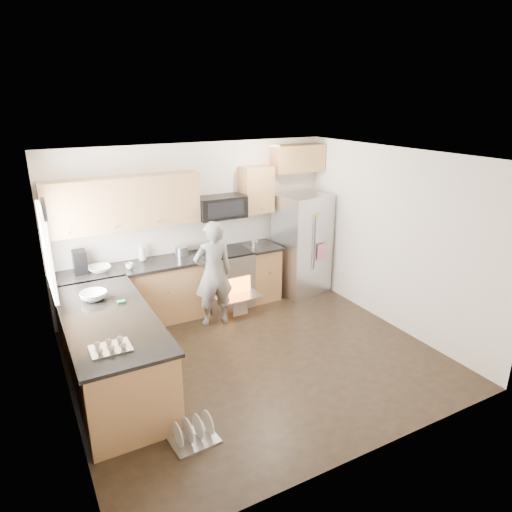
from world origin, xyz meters
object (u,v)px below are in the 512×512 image
stove_range (225,266)px  refrigerator (302,244)px  person (213,274)px  dish_rack (194,435)px

stove_range → refrigerator: size_ratio=1.04×
person → stove_range: bearing=-124.8°
refrigerator → person: refrigerator is taller
refrigerator → dish_rack: bearing=-149.0°
person → dish_rack: (-1.20, -2.23, -0.72)m
dish_rack → stove_range: bearing=59.4°
stove_range → dish_rack: size_ratio=3.75×
dish_rack → person: bearing=61.7°
stove_range → dish_rack: (-1.62, -2.75, -0.60)m
person → refrigerator: bearing=-163.2°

